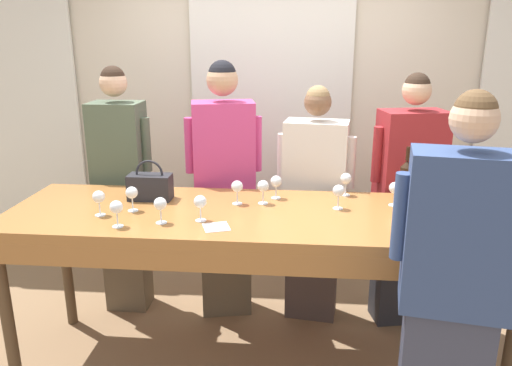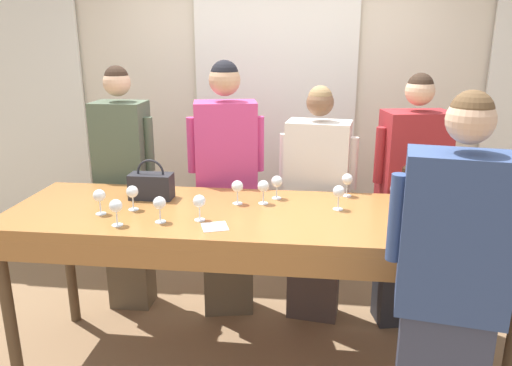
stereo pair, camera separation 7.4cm
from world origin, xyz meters
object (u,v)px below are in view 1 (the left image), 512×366
at_px(wine_glass_back_left, 346,179).
at_px(wine_glass_near_host, 339,192).
at_px(handbag, 150,186).
at_px(guest_pink_top, 224,190).
at_px(wine_bottle, 406,180).
at_px(wine_glass_by_bottle, 132,193).
at_px(wine_glass_front_right, 200,202).
at_px(wine_glass_center_right, 395,189).
at_px(wine_glass_front_mid, 423,204).
at_px(wine_glass_back_right, 99,198).
at_px(wine_glass_by_handbag, 237,187).
at_px(wine_glass_back_mid, 263,187).
at_px(guest_olive_jacket, 122,191).
at_px(guest_cream_sweater, 314,206).
at_px(tasting_bar, 254,228).
at_px(wine_glass_front_left, 276,182).
at_px(host_pouring, 452,298).
at_px(guest_striped_shirt, 406,203).
at_px(wine_glass_center_left, 160,205).
at_px(wine_glass_center_mid, 116,208).

bearing_deg(wine_glass_back_left, wine_glass_near_host, -103.62).
xyz_separation_m(handbag, guest_pink_top, (0.39, 0.48, -0.17)).
distance_m(wine_bottle, wine_glass_by_bottle, 1.68).
height_order(wine_glass_front_right, wine_glass_center_right, same).
relative_size(wine_glass_front_mid, wine_glass_center_right, 1.00).
relative_size(wine_glass_center_right, wine_glass_by_bottle, 1.00).
height_order(wine_bottle, wine_glass_near_host, wine_bottle).
bearing_deg(wine_bottle, wine_glass_by_bottle, -166.34).
bearing_deg(wine_glass_back_right, wine_glass_by_handbag, 19.67).
height_order(wine_glass_back_mid, guest_olive_jacket, guest_olive_jacket).
bearing_deg(handbag, guest_pink_top, 50.67).
xyz_separation_m(wine_glass_back_right, guest_cream_sweater, (1.24, 0.79, -0.29)).
relative_size(tasting_bar, wine_glass_back_right, 19.70).
distance_m(wine_glass_front_left, wine_glass_back_left, 0.45).
relative_size(wine_bottle, wine_glass_near_host, 2.23).
bearing_deg(guest_cream_sweater, wine_glass_back_left, -57.12).
xyz_separation_m(wine_glass_back_right, guest_pink_top, (0.59, 0.79, -0.19)).
xyz_separation_m(tasting_bar, guest_pink_top, (-0.28, 0.68, 0.01)).
height_order(wine_glass_front_right, host_pouring, host_pouring).
relative_size(tasting_bar, wine_glass_front_left, 19.70).
relative_size(wine_glass_front_left, wine_glass_front_right, 1.00).
height_order(wine_glass_front_right, guest_pink_top, guest_pink_top).
height_order(handbag, guest_cream_sweater, guest_cream_sweater).
xyz_separation_m(wine_glass_front_mid, guest_striped_shirt, (0.07, 0.73, -0.24)).
bearing_deg(wine_bottle, handbag, -173.67).
relative_size(wine_bottle, guest_cream_sweater, 0.19).
bearing_deg(wine_glass_center_left, guest_striped_shirt, 30.32).
height_order(wine_glass_back_right, guest_striped_shirt, guest_striped_shirt).
bearing_deg(wine_glass_by_bottle, wine_glass_back_right, -150.45).
height_order(wine_glass_front_left, host_pouring, host_pouring).
height_order(wine_glass_center_right, wine_glass_near_host, same).
distance_m(wine_glass_center_right, guest_olive_jacket, 1.93).
relative_size(wine_bottle, wine_glass_front_mid, 2.23).
bearing_deg(wine_glass_center_left, guest_cream_sweater, 45.59).
height_order(wine_glass_near_host, guest_olive_jacket, guest_olive_jacket).
bearing_deg(wine_glass_back_left, guest_olive_jacket, 169.71).
relative_size(wine_bottle, host_pouring, 0.18).
distance_m(handbag, wine_glass_by_handbag, 0.55).
height_order(tasting_bar, wine_glass_front_mid, wine_glass_front_mid).
xyz_separation_m(wine_glass_front_mid, guest_olive_jacket, (-1.97, 0.73, -0.21)).
bearing_deg(wine_glass_front_mid, guest_cream_sweater, 128.12).
bearing_deg(wine_glass_back_right, handbag, 56.98).
relative_size(wine_glass_by_handbag, guest_pink_top, 0.08).
bearing_deg(tasting_bar, wine_glass_center_mid, -158.97).
relative_size(wine_glass_front_right, wine_glass_by_handbag, 1.00).
bearing_deg(wine_glass_by_handbag, wine_glass_center_mid, -144.06).
relative_size(handbag, guest_cream_sweater, 0.16).
bearing_deg(wine_glass_back_left, guest_cream_sweater, 122.88).
relative_size(guest_pink_top, host_pouring, 1.02).
relative_size(wine_glass_center_left, wine_glass_by_bottle, 1.00).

